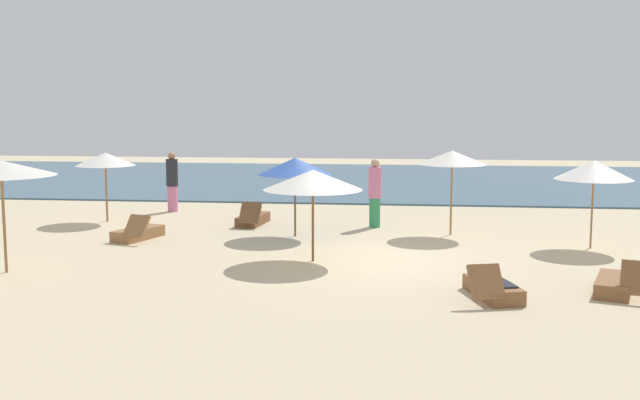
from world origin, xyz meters
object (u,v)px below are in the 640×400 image
Objects in this scene: umbrella_5 at (452,158)px; lounger_5 at (138,233)px; person_1 at (172,182)px; umbrella_0 at (105,159)px; person_0 at (375,193)px; umbrella_1 at (295,166)px; lounger_0 at (616,284)px; lounger_1 at (492,288)px; umbrella_2 at (1,168)px; umbrella_3 at (594,170)px; umbrella_4 at (313,180)px; lounger_2 at (253,219)px.

umbrella_5 is 8.34m from lounger_5.
umbrella_5 is at bearing -21.03° from person_1.
person_0 is at bearing -0.55° from umbrella_0.
umbrella_1 reaches higher than lounger_0.
umbrella_1 is 4.36m from lounger_5.
umbrella_0 is at bearing 143.51° from lounger_1.
person_0 reaches higher than lounger_5.
lounger_5 is at bearing 158.07° from lounger_0.
lounger_0 is 0.93× the size of person_1.
umbrella_2 is 1.09× the size of umbrella_3.
lounger_1 is at bearing -119.54° from umbrella_3.
lounger_0 is 14.59m from person_1.
umbrella_4 is 4.82m from lounger_1.
person_0 is 6.94m from person_1.
person_0 is at bearing 107.96° from lounger_1.
umbrella_4 is at bearing -160.74° from umbrella_3.
umbrella_0 is 4.66m from lounger_2.
lounger_2 is at bearing -0.96° from umbrella_0.
umbrella_2 is 1.06× the size of umbrella_4.
person_0 is (1.15, 4.74, -0.83)m from umbrella_4.
lounger_1 is 9.68m from lounger_5.
umbrella_0 is 12.88m from lounger_1.
lounger_0 is at bearing -37.75° from umbrella_1.
lounger_0 is (2.69, -5.91, -1.87)m from umbrella_5.
lounger_2 is at bearing 116.15° from umbrella_4.
lounger_1 is at bearing -5.54° from umbrella_2.
umbrella_1 is 6.12m from person_1.
umbrella_2 is 13.22m from umbrella_3.
umbrella_1 is (5.83, -1.78, 0.00)m from umbrella_0.
person_1 is (0.74, 8.87, -1.19)m from umbrella_2.
person_0 is (3.48, -0.00, 0.80)m from lounger_2.
umbrella_3 is at bearing -25.26° from person_0.
umbrella_4 is (-6.43, -2.25, -0.08)m from umbrella_3.
umbrella_1 is 0.89× the size of umbrella_2.
lounger_2 is at bearing 128.19° from lounger_1.
umbrella_3 is 12.80m from person_1.
person_1 is at bearing 160.69° from person_0.
lounger_2 is (-1.48, 1.70, -1.66)m from umbrella_1.
lounger_5 is (-4.77, 2.11, -1.63)m from umbrella_4.
person_0 is at bearing 40.42° from umbrella_1.
person_1 is at bearing 85.25° from umbrella_2.
lounger_1 is (-2.85, -5.03, -1.71)m from umbrella_3.
umbrella_1 is 3.16m from umbrella_4.
umbrella_1 reaches higher than lounger_1.
lounger_5 is at bearing -132.80° from lounger_2.
person_0 is at bearing 23.96° from lounger_5.
umbrella_3 is at bearing 17.99° from umbrella_2.
umbrella_2 is at bearing -163.36° from umbrella_4.
umbrella_3 is at bearing -15.90° from lounger_2.
lounger_5 is (-2.44, -2.63, -0.00)m from lounger_2.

